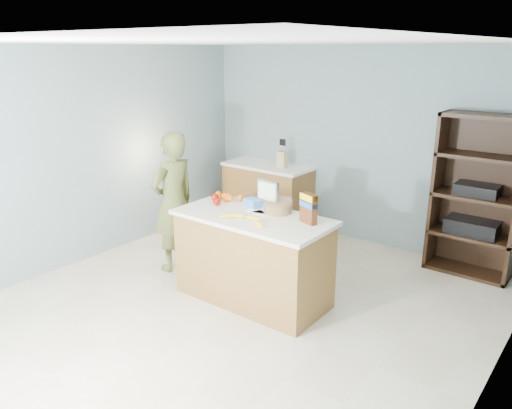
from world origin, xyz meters
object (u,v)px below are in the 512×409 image
Objects in this scene: shelving_unit at (477,199)px; cereal_box at (309,206)px; tv at (268,192)px; person at (174,202)px; counter_peninsula at (253,261)px.

cereal_box is (-1.01, -1.90, 0.20)m from shelving_unit.
person is at bearing -168.64° from tv.
tv is 0.60m from cereal_box.
tv is (-1.59, -1.75, 0.19)m from shelving_unit.
counter_peninsula is 0.98× the size of person.
cereal_box reaches higher than counter_peninsula.
shelving_unit is (1.55, 2.05, 0.45)m from counter_peninsula.
shelving_unit reaches higher than counter_peninsula.
cereal_box is (0.54, 0.14, 0.65)m from counter_peninsula.
counter_peninsula is 5.53× the size of tv.
cereal_box is at bearing -117.98° from shelving_unit.
shelving_unit is at bearing 129.54° from person.
shelving_unit is 1.13× the size of person.
counter_peninsula is at bearing -127.11° from shelving_unit.
shelving_unit reaches higher than person.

